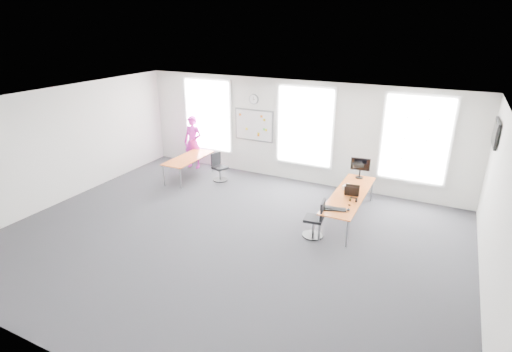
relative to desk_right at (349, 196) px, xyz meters
The scene contains 24 objects.
floor 3.09m from the desk_right, 135.11° to the right, with size 10.00×10.00×0.00m, color #2C2C31.
ceiling 3.85m from the desk_right, 135.11° to the right, with size 10.00×10.00×0.00m, color white.
wall_back 2.97m from the desk_right, 138.90° to the left, with size 10.00×10.00×0.00m, color silver.
wall_front 6.55m from the desk_right, 109.24° to the right, with size 10.00×10.00×0.00m, color silver.
wall_left 7.50m from the desk_right, 163.37° to the right, with size 10.00×10.00×0.00m, color silver.
wall_right 3.67m from the desk_right, 36.72° to the right, with size 10.00×10.00×0.00m, color silver.
window_left 5.56m from the desk_right, 160.33° to the left, with size 1.60×0.06×2.20m, color silver.
window_mid 2.82m from the desk_right, 135.05° to the left, with size 1.60×0.06×2.20m, color silver.
window_right 2.43m from the desk_right, 57.75° to the left, with size 1.60×0.06×2.20m, color silver.
desk_right is the anchor object (origin of this frame).
desk_left 5.11m from the desk_right, behind, with size 0.72×1.80×0.66m.
chair_right 1.27m from the desk_right, 110.38° to the right, with size 0.48×0.48×0.89m.
chair_left 4.25m from the desk_right, 168.92° to the left, with size 0.47×0.47×0.84m.
person 5.68m from the desk_right, 165.48° to the left, with size 0.63×0.41×1.72m, color #DA28BE.
whiteboard 4.05m from the desk_right, 152.24° to the left, with size 1.20×0.03×0.90m, color white.
wall_clock 4.31m from the desk_right, 152.24° to the left, with size 0.30×0.30×0.04m, color gray.
tv 3.39m from the desk_right, 17.16° to the left, with size 0.06×0.90×0.55m, color black.
keyboard 1.00m from the desk_right, 94.64° to the right, with size 0.50×0.18×0.02m, color black.
mouse 0.93m from the desk_right, 77.35° to the right, with size 0.07×0.11×0.04m, color black.
lens_cap 0.64m from the desk_right, 76.00° to the right, with size 0.06×0.06×0.01m, color black.
headphones 0.44m from the desk_right, 65.01° to the right, with size 0.18×0.09×0.10m.
laptop_sleeve 0.21m from the desk_right, 53.04° to the right, with size 0.34×0.21×0.27m.
paper_stack 0.26m from the desk_right, 100.91° to the left, with size 0.32×0.24×0.11m, color beige.
monitor 1.21m from the desk_right, 91.50° to the left, with size 0.50×0.20×0.55m.
Camera 1 is at (4.02, -6.71, 4.54)m, focal length 28.00 mm.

